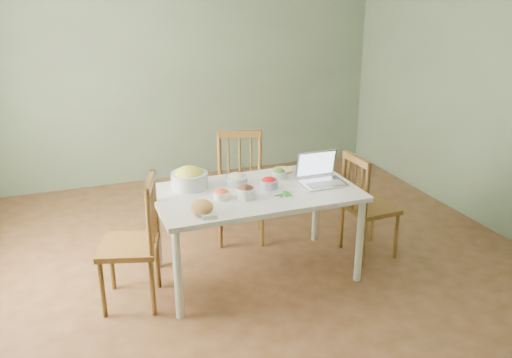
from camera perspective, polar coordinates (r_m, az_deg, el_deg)
name	(u,v)px	position (r m, az deg, el deg)	size (l,w,h in m)	color
floor	(254,265)	(4.82, -0.25, -9.13)	(5.00, 5.00, 0.00)	#452A12
wall_back	(181,70)	(6.68, -7.89, 11.39)	(5.00, 0.00, 2.70)	slate
wall_front	(476,261)	(2.29, 22.23, -8.02)	(5.00, 0.00, 2.70)	slate
wall_right	(500,94)	(5.67, 24.40, 8.18)	(0.00, 5.00, 2.70)	slate
dining_table	(256,233)	(4.53, 0.00, -5.74)	(1.64, 0.92, 0.77)	white
chair_far	(240,189)	(5.09, -1.65, -1.06)	(0.46, 0.43, 1.03)	brown
chair_left	(128,243)	(4.20, -13.37, -6.61)	(0.45, 0.43, 1.02)	brown
chair_right	(370,205)	(4.94, 12.02, -2.69)	(0.42, 0.40, 0.96)	brown
bread_boule	(202,207)	(3.94, -5.76, -3.00)	(0.17, 0.17, 0.11)	#CA8849
butter_stick	(210,217)	(3.88, -4.93, -4.01)	(0.11, 0.03, 0.03)	silver
bowl_squash	(189,178)	(4.44, -7.07, 0.15)	(0.30, 0.30, 0.17)	gold
bowl_carrot	(222,194)	(4.21, -3.66, -1.60)	(0.13, 0.13, 0.07)	#E94B1C
bowl_onion	(236,179)	(4.48, -2.10, -0.02)	(0.18, 0.18, 0.10)	silver
bowl_mushroom	(246,192)	(4.21, -1.12, -1.35)	(0.16, 0.16, 0.10)	#321710
bowl_redpep	(269,183)	(4.41, 1.38, -0.40)	(0.15, 0.15, 0.09)	#B70E00
bowl_broccoli	(279,173)	(4.64, 2.48, 0.60)	(0.13, 0.13, 0.08)	#255F14
flatbread	(282,170)	(4.81, 2.82, 0.93)	(0.19, 0.19, 0.02)	tan
basil_bunch	(283,194)	(4.28, 2.85, -1.58)	(0.17, 0.17, 0.02)	#247E2A
laptop	(324,170)	(4.49, 7.20, 0.94)	(0.36, 0.30, 0.25)	silver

